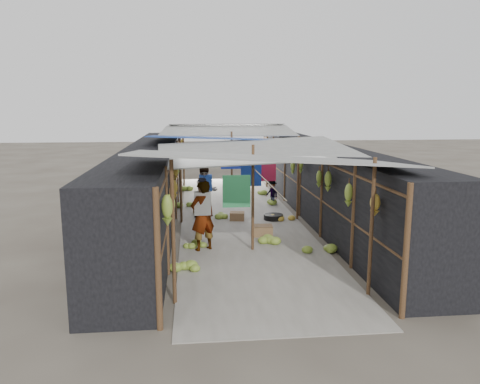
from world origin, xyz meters
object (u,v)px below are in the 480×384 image
object	(u,v)px
crate_near	(237,216)
shopper_blue	(206,192)
black_basin	(273,217)
vendor_elderly	(203,216)
vendor_seated	(272,193)

from	to	relation	value
crate_near	shopper_blue	world-z (taller)	shopper_blue
black_basin	shopper_blue	world-z (taller)	shopper_blue
crate_near	vendor_elderly	distance (m)	3.26
vendor_elderly	shopper_blue	xyz separation A→B (m)	(0.18, 3.54, -0.06)
shopper_blue	vendor_seated	bearing A→B (deg)	9.64
vendor_elderly	vendor_seated	xyz separation A→B (m)	(2.58, 5.06, -0.41)
vendor_elderly	vendor_seated	distance (m)	5.69
crate_near	shopper_blue	bearing A→B (deg)	157.27
crate_near	shopper_blue	xyz separation A→B (m)	(-0.95, 0.57, 0.68)
crate_near	vendor_elderly	size ratio (longest dim) A/B	0.25
black_basin	vendor_seated	distance (m)	2.20
shopper_blue	vendor_seated	world-z (taller)	shopper_blue
crate_near	vendor_elderly	world-z (taller)	vendor_elderly
crate_near	vendor_elderly	xyz separation A→B (m)	(-1.13, -2.97, 0.74)
vendor_elderly	vendor_seated	world-z (taller)	vendor_elderly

